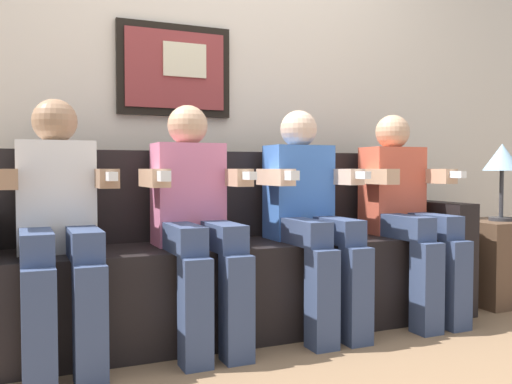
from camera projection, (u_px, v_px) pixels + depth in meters
The scene contains 10 objects.
ground_plane at pixel (269, 347), 2.53m from camera, with size 6.39×6.39×0.00m, color #8C6B4C.
back_wall_assembly at pixel (212, 83), 3.17m from camera, with size 4.92×0.10×2.60m.
couch at pixel (242, 267), 2.81m from camera, with size 2.52×0.58×0.90m.
person_leftmost at pixel (58, 218), 2.29m from camera, with size 0.46×0.56×1.11m.
person_left_center at pixel (196, 214), 2.53m from camera, with size 0.46×0.56×1.11m.
person_right_center at pixel (310, 210), 2.77m from camera, with size 0.46×0.56×1.11m.
person_rightmost at pixel (406, 207), 3.00m from camera, with size 0.46×0.56×1.11m.
side_table_right at pixel (495, 261), 3.36m from camera, with size 0.40×0.40×0.50m.
table_lamp at pixel (502, 161), 3.30m from camera, with size 0.22×0.22×0.46m.
spare_remote_on_table at pixel (506, 219), 3.33m from camera, with size 0.04×0.13×0.02m, color white.
Camera 1 is at (-1.05, -2.26, 0.81)m, focal length 38.99 mm.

